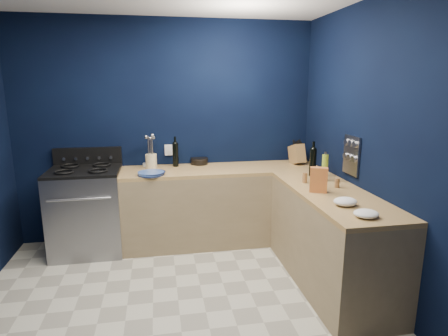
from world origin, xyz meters
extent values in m
cube|color=#B9B5A1|center=(0.00, 0.00, -0.01)|extent=(3.50, 3.50, 0.02)
cube|color=black|center=(0.00, 1.76, 1.30)|extent=(3.50, 0.02, 2.60)
cube|color=black|center=(1.76, 0.00, 1.30)|extent=(0.02, 3.50, 2.60)
cube|color=black|center=(0.00, -1.76, 1.30)|extent=(3.50, 0.02, 2.60)
cube|color=#8C7755|center=(0.60, 1.44, 0.43)|extent=(2.30, 0.63, 0.86)
cube|color=brown|center=(0.60, 1.44, 0.88)|extent=(2.30, 0.63, 0.04)
cube|color=#8C7755|center=(1.44, 0.29, 0.43)|extent=(0.63, 1.67, 0.86)
cube|color=brown|center=(1.44, 0.29, 0.88)|extent=(0.63, 1.67, 0.04)
cube|color=gray|center=(-0.93, 1.42, 0.46)|extent=(0.76, 0.66, 0.92)
cube|color=black|center=(-0.93, 1.10, 0.45)|extent=(0.59, 0.02, 0.42)
cube|color=black|center=(-0.93, 1.42, 0.94)|extent=(0.76, 0.66, 0.03)
cube|color=black|center=(-0.93, 1.72, 1.04)|extent=(0.76, 0.06, 0.20)
cube|color=gray|center=(1.74, 0.55, 1.18)|extent=(0.02, 0.28, 0.38)
cube|color=white|center=(0.00, 1.74, 1.08)|extent=(0.09, 0.02, 0.13)
cylinder|color=#31589A|center=(-0.21, 1.24, 0.92)|extent=(0.29, 0.29, 0.04)
cylinder|color=white|center=(-0.26, 1.69, 0.92)|extent=(0.11, 0.11, 0.04)
cylinder|color=#F1EBBB|center=(-0.21, 1.59, 0.98)|extent=(0.16, 0.16, 0.16)
cylinder|color=black|center=(0.08, 1.62, 1.04)|extent=(0.09, 0.09, 0.28)
cylinder|color=black|center=(0.37, 1.69, 0.94)|extent=(0.21, 0.21, 0.08)
cube|color=olive|center=(1.55, 1.52, 1.01)|extent=(0.16, 0.28, 0.28)
cylinder|color=black|center=(1.49, 0.89, 1.05)|extent=(0.08, 0.08, 0.29)
cylinder|color=#88AA2A|center=(1.53, 0.69, 1.03)|extent=(0.07, 0.07, 0.27)
cylinder|color=olive|center=(1.30, 0.64, 0.95)|extent=(0.05, 0.05, 0.10)
cylinder|color=olive|center=(1.54, 0.43, 0.94)|extent=(0.06, 0.06, 0.09)
cube|color=red|center=(1.30, 0.31, 1.01)|extent=(0.17, 0.13, 0.23)
ellipsoid|color=white|center=(1.35, -0.09, 0.93)|extent=(0.23, 0.21, 0.07)
ellipsoid|color=white|center=(1.37, -0.37, 0.93)|extent=(0.20, 0.18, 0.06)
camera|label=1|loc=(-0.12, -2.76, 1.87)|focal=30.04mm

